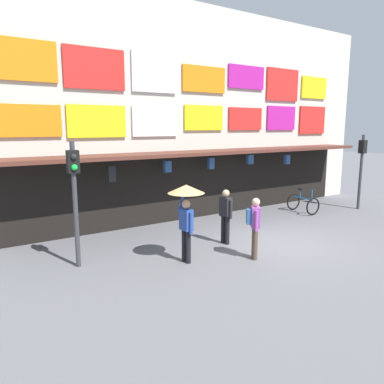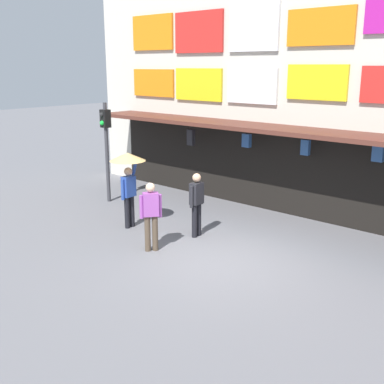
# 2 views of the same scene
# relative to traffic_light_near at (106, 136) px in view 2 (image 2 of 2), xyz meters

# --- Properties ---
(ground_plane) EXTENTS (80.00, 80.00, 0.00)m
(ground_plane) POSITION_rel_traffic_light_near_xyz_m (5.80, -1.31, -2.14)
(ground_plane) COLOR slate
(shopfront) EXTENTS (18.00, 2.60, 8.00)m
(shopfront) POSITION_rel_traffic_light_near_xyz_m (5.80, 3.26, 1.82)
(shopfront) COLOR beige
(shopfront) RESTS_ON ground
(traffic_light_near) EXTENTS (0.29, 0.33, 3.20)m
(traffic_light_near) POSITION_rel_traffic_light_near_xyz_m (0.00, 0.00, 0.00)
(traffic_light_near) COLOR #38383D
(traffic_light_near) RESTS_ON ground
(pedestrian_in_blue) EXTENTS (0.47, 0.48, 1.68)m
(pedestrian_in_blue) POSITION_rel_traffic_light_near_xyz_m (4.15, -2.05, -1.16)
(pedestrian_in_blue) COLOR brown
(pedestrian_in_blue) RESTS_ON ground
(pedestrian_in_red) EXTENTS (0.25, 0.53, 1.68)m
(pedestrian_in_red) POSITION_rel_traffic_light_near_xyz_m (4.33, -0.59, -1.19)
(pedestrian_in_red) COLOR black
(pedestrian_in_red) RESTS_ON ground
(pedestrian_with_umbrella) EXTENTS (0.96, 0.96, 2.08)m
(pedestrian_with_umbrella) POSITION_rel_traffic_light_near_xyz_m (2.48, -1.27, -0.50)
(pedestrian_with_umbrella) COLOR black
(pedestrian_with_umbrella) RESTS_ON ground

